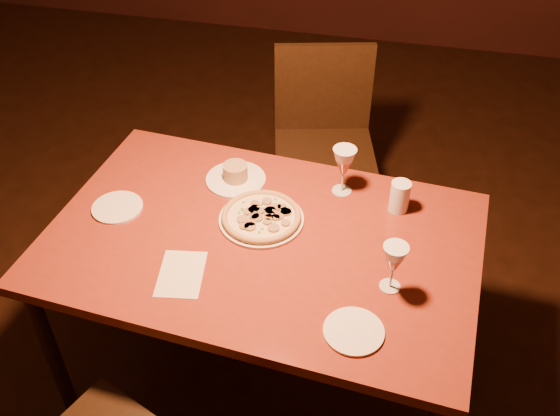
# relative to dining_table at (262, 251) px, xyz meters

# --- Properties ---
(floor) EXTENTS (7.00, 7.00, 0.00)m
(floor) POSITION_rel_dining_table_xyz_m (-0.28, -0.27, -0.70)
(floor) COLOR black
(floor) RESTS_ON ground
(dining_table) EXTENTS (1.51, 1.04, 0.77)m
(dining_table) POSITION_rel_dining_table_xyz_m (0.00, 0.00, 0.00)
(dining_table) COLOR maroon
(dining_table) RESTS_ON floor
(chair_far) EXTENTS (0.56, 0.56, 0.95)m
(chair_far) POSITION_rel_dining_table_xyz_m (0.05, 0.97, -0.16)
(chair_far) COLOR black
(chair_far) RESTS_ON floor
(pizza_plate) EXTENTS (0.29, 0.29, 0.03)m
(pizza_plate) POSITION_rel_dining_table_xyz_m (-0.02, 0.08, 0.09)
(pizza_plate) COLOR white
(pizza_plate) RESTS_ON dining_table
(ramekin_saucer) EXTENTS (0.22, 0.22, 0.07)m
(ramekin_saucer) POSITION_rel_dining_table_xyz_m (-0.17, 0.28, 0.09)
(ramekin_saucer) COLOR white
(ramekin_saucer) RESTS_ON dining_table
(wine_glass_far) EXTENTS (0.08, 0.08, 0.19)m
(wine_glass_far) POSITION_rel_dining_table_xyz_m (0.23, 0.30, 0.16)
(wine_glass_far) COLOR #BE644F
(wine_glass_far) RESTS_ON dining_table
(wine_glass_right) EXTENTS (0.08, 0.08, 0.17)m
(wine_glass_right) POSITION_rel_dining_table_xyz_m (0.44, -0.13, 0.15)
(wine_glass_right) COLOR #BE644F
(wine_glass_right) RESTS_ON dining_table
(water_tumbler) EXTENTS (0.07, 0.07, 0.12)m
(water_tumbler) POSITION_rel_dining_table_xyz_m (0.43, 0.25, 0.13)
(water_tumbler) COLOR silver
(water_tumbler) RESTS_ON dining_table
(side_plate_left) EXTENTS (0.18, 0.18, 0.01)m
(side_plate_left) POSITION_rel_dining_table_xyz_m (-0.54, 0.03, 0.07)
(side_plate_left) COLOR white
(side_plate_left) RESTS_ON dining_table
(side_plate_near) EXTENTS (0.18, 0.18, 0.01)m
(side_plate_near) POSITION_rel_dining_table_xyz_m (0.36, -0.33, 0.07)
(side_plate_near) COLOR white
(side_plate_near) RESTS_ON dining_table
(menu_card) EXTENTS (0.17, 0.22, 0.00)m
(menu_card) POSITION_rel_dining_table_xyz_m (-0.21, -0.22, 0.07)
(menu_card) COLOR beige
(menu_card) RESTS_ON dining_table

